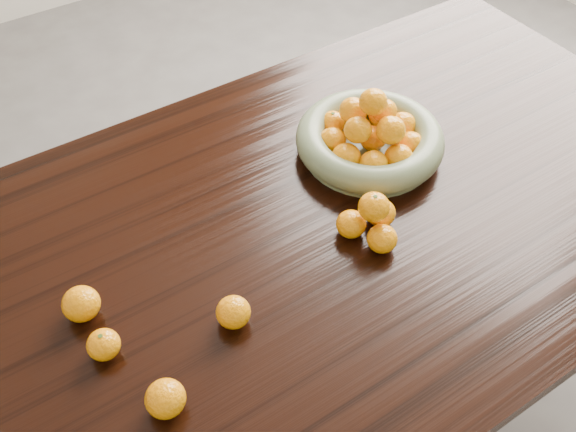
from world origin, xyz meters
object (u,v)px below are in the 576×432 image
orange_pyramid (372,220)px  loose_orange_0 (104,345)px  fruit_bowl (370,138)px  dining_table (275,270)px

orange_pyramid → loose_orange_0: size_ratio=2.24×
fruit_bowl → loose_orange_0: size_ratio=5.75×
dining_table → loose_orange_0: (-0.36, -0.05, 0.12)m
orange_pyramid → fruit_bowl: bearing=52.8°
fruit_bowl → loose_orange_0: bearing=-166.8°
dining_table → fruit_bowl: fruit_bowl is taller
dining_table → fruit_bowl: bearing=18.7°
dining_table → loose_orange_0: loose_orange_0 is taller
dining_table → fruit_bowl: size_ratio=6.23×
fruit_bowl → orange_pyramid: fruit_bowl is taller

